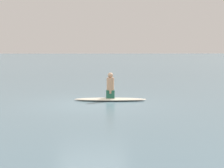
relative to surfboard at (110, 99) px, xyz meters
The scene contains 3 objects.
ground_plane 1.13m from the surfboard, 37.75° to the right, with size 400.00×400.00×0.00m, color slate.
surfboard is the anchor object (origin of this frame).
person_paddler 0.50m from the surfboard, 90.00° to the left, with size 0.43×0.34×0.99m.
Camera 1 is at (13.07, 0.31, 1.96)m, focal length 58.08 mm.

